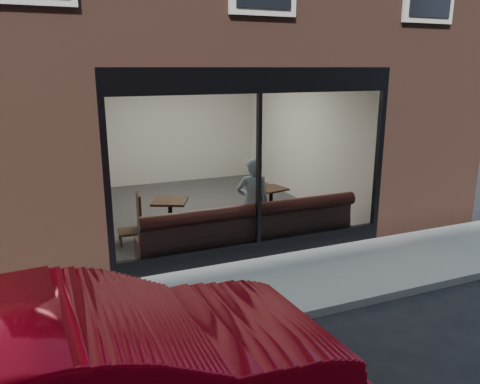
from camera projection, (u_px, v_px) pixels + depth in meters
name	position (u px, v px, depth m)	size (l,w,h in m)	color
ground	(322.00, 312.00, 6.31)	(120.00, 120.00, 0.00)	black
sidewalk_near	(286.00, 281.00, 7.20)	(40.00, 2.00, 0.01)	gray
kerb_near	(324.00, 310.00, 6.25)	(40.00, 0.10, 0.12)	gray
host_building_pier_left	(21.00, 134.00, 11.63)	(2.50, 12.00, 3.20)	brown
host_building_pier_right	(288.00, 121.00, 14.43)	(2.50, 12.00, 3.20)	brown
host_building_backfill	(146.00, 116.00, 15.70)	(5.00, 6.00, 3.20)	brown
cafe_floor	(204.00, 210.00, 10.76)	(6.00, 6.00, 0.00)	#2D2D30
cafe_ceiling	(201.00, 68.00, 9.94)	(6.00, 6.00, 0.00)	white
cafe_wall_back	(169.00, 127.00, 13.02)	(5.00, 5.00, 0.00)	silver
cafe_wall_left	(85.00, 149.00, 9.42)	(6.00, 6.00, 0.00)	silver
cafe_wall_right	(301.00, 136.00, 11.28)	(6.00, 6.00, 0.00)	silver
storefront_kick	(258.00, 249.00, 8.10)	(5.00, 0.10, 0.30)	black
storefront_header	(260.00, 80.00, 7.36)	(5.00, 0.10, 0.40)	black
storefront_mullion	(259.00, 170.00, 7.74)	(0.06, 0.10, 2.50)	black
storefront_glass	(259.00, 171.00, 7.71)	(4.80, 4.80, 0.00)	white
banquette	(249.00, 238.00, 8.44)	(4.00, 0.55, 0.45)	#3B1915
person	(253.00, 202.00, 8.49)	(0.60, 0.39, 1.65)	#95B8CD
cafe_table_left	(170.00, 201.00, 8.87)	(0.63, 0.63, 0.04)	black
cafe_table_right	(271.00, 189.00, 9.78)	(0.55, 0.55, 0.04)	black
cafe_chair_left	(130.00, 232.00, 8.70)	(0.43, 0.43, 0.04)	black
cafe_chair_right	(252.00, 208.00, 10.15)	(0.40, 0.40, 0.04)	black
wall_poster	(90.00, 150.00, 8.79)	(0.02, 0.64, 0.85)	white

